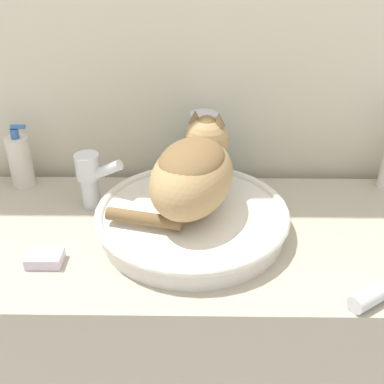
{
  "coord_description": "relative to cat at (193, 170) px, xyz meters",
  "views": [
    {
      "loc": [
        -0.01,
        -0.62,
        1.5
      ],
      "look_at": [
        -0.03,
        0.25,
        0.98
      ],
      "focal_mm": 45.0,
      "sensor_mm": 36.0,
      "label": 1
    }
  ],
  "objects": [
    {
      "name": "wall_back",
      "position": [
        0.02,
        0.28,
        0.18
      ],
      "size": [
        8.0,
        0.05,
        2.4
      ],
      "color": "beige",
      "rests_on": "ground_plane"
    },
    {
      "name": "vanity_counter",
      "position": [
        0.02,
        -0.02,
        -0.58
      ],
      "size": [
        1.22,
        0.51,
        0.87
      ],
      "color": "#B2A893",
      "rests_on": "ground_plane"
    },
    {
      "name": "sink_basin",
      "position": [
        -0.0,
        -0.01,
        -0.12
      ],
      "size": [
        0.43,
        0.43,
        0.06
      ],
      "color": "white",
      "rests_on": "vanity_counter"
    },
    {
      "name": "cat",
      "position": [
        0.0,
        0.0,
        0.0
      ],
      "size": [
        0.3,
        0.3,
        0.19
      ],
      "rotation": [
        0.0,
        0.0,
        1.26
      ],
      "color": "tan",
      "rests_on": "sink_basin"
    },
    {
      "name": "faucet",
      "position": [
        -0.24,
        0.09,
        -0.07
      ],
      "size": [
        0.12,
        0.08,
        0.14
      ],
      "rotation": [
        0.0,
        0.0,
        -0.39
      ],
      "color": "silver",
      "rests_on": "vanity_counter"
    },
    {
      "name": "soap_pump_bottle",
      "position": [
        -0.45,
        0.19,
        -0.08
      ],
      "size": [
        0.06,
        0.06,
        0.17
      ],
      "color": "silver",
      "rests_on": "vanity_counter"
    },
    {
      "name": "mouthwash_bottle",
      "position": [
        0.02,
        0.19,
        -0.05
      ],
      "size": [
        0.08,
        0.08,
        0.2
      ],
      "color": "teal",
      "rests_on": "vanity_counter"
    },
    {
      "name": "cream_tube",
      "position": [
        0.35,
        -0.23,
        -0.13
      ],
      "size": [
        0.13,
        0.1,
        0.04
      ],
      "rotation": [
        0.0,
        0.0,
        0.58
      ],
      "color": "silver",
      "rests_on": "vanity_counter"
    },
    {
      "name": "soap_bar",
      "position": [
        -0.3,
        -0.13,
        -0.14
      ],
      "size": [
        0.07,
        0.05,
        0.02
      ],
      "color": "silver",
      "rests_on": "vanity_counter"
    }
  ]
}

